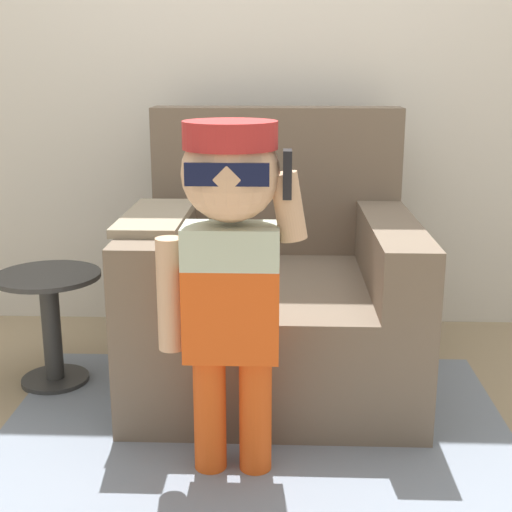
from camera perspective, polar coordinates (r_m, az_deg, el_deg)
name	(u,v)px	position (r m, az deg, el deg)	size (l,w,h in m)	color
ground_plane	(252,382)	(2.81, -0.35, -10.02)	(10.00, 10.00, 0.00)	#998466
wall_back	(259,40)	(3.29, 0.20, 16.90)	(10.00, 0.05, 2.60)	silver
armchair	(274,291)	(2.78, 1.44, -2.84)	(1.06, 1.03, 1.02)	#6B5B4C
person_child	(230,247)	(2.00, -2.08, 0.74)	(0.43, 0.32, 1.05)	#E05119
side_table	(51,317)	(2.82, -16.11, -4.72)	(0.39, 0.39, 0.44)	#333333
rug	(255,435)	(2.44, -0.12, -14.12)	(1.72, 1.32, 0.01)	gray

